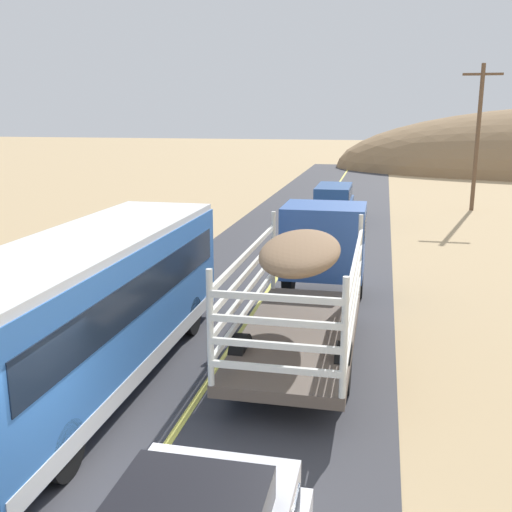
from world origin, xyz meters
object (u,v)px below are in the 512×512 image
(car_far, at_px, (334,201))
(power_pole_mid, at_px, (478,134))
(livestock_truck, at_px, (316,257))
(bus, at_px, (90,307))

(car_far, bearing_deg, power_pole_mid, 35.62)
(livestock_truck, distance_m, bus, 6.65)
(power_pole_mid, bearing_deg, livestock_truck, -108.36)
(bus, bearing_deg, car_far, 80.74)
(car_far, height_order, power_pole_mid, power_pole_mid)
(power_pole_mid, bearing_deg, car_far, -144.38)
(livestock_truck, xyz_separation_m, power_pole_mid, (6.97, 21.00, 2.69))
(bus, bearing_deg, power_pole_mid, 67.00)
(livestock_truck, bearing_deg, car_far, 92.91)
(car_far, relative_size, power_pole_mid, 0.55)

